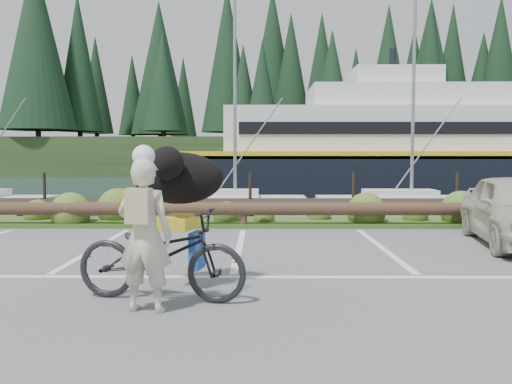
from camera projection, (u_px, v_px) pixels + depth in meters
ground at (234, 271)px, 7.91m from camera, size 72.00×72.00×0.00m
harbor_backdrop at (260, 165)px, 86.13m from camera, size 170.00×160.00×30.00m
vegetation_strip at (245, 222)px, 13.19m from camera, size 34.00×1.60×0.10m
log_rail at (244, 228)px, 12.50m from camera, size 32.00×0.30×0.60m
bicycle at (161, 255)px, 6.31m from camera, size 2.13×1.07×1.07m
cyclist at (145, 235)px, 5.82m from camera, size 0.67×0.50×1.67m
dog at (179, 178)px, 6.89m from camera, size 0.76×1.23×0.66m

